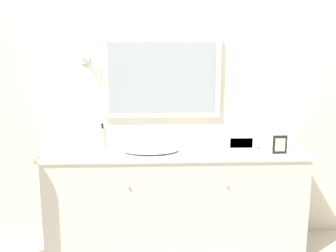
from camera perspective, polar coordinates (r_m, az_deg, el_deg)
wall_back at (r=3.27m, az=0.82°, el=4.65°), size 8.00×0.18×2.55m
vanity_counter at (r=3.19m, az=1.13°, el=-11.19°), size 2.14×0.54×0.87m
sink_basin at (r=3.03m, az=-2.72°, el=-3.46°), size 0.47×0.39×0.17m
soap_bottle at (r=3.19m, az=-9.90°, el=-1.67°), size 0.06×0.06×0.20m
appliance_box at (r=3.15m, az=10.88°, el=-2.32°), size 0.26×0.12×0.12m
picture_frame at (r=3.06m, az=16.68°, el=-2.74°), size 0.11×0.01×0.15m
hand_towel_near_sink at (r=3.17m, az=5.63°, el=-2.88°), size 0.19×0.12×0.03m
hand_towel_far_corner at (r=3.28m, az=16.45°, el=-2.80°), size 0.16×0.13×0.04m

